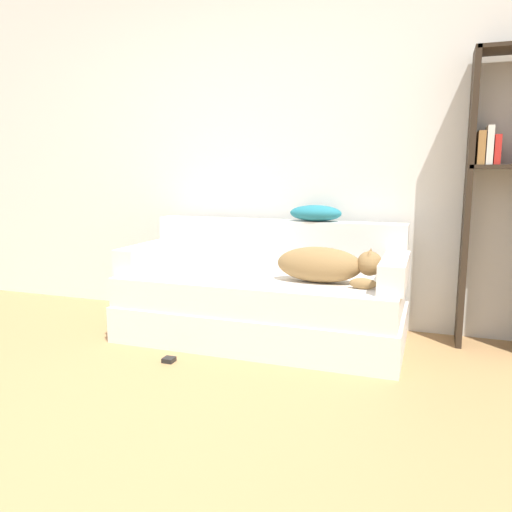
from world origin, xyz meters
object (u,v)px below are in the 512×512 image
bookshelf (499,187)px  throw_pillow (316,213)px  laptop (244,274)px  couch (261,308)px  power_adapter (169,360)px  dog (326,265)px

bookshelf → throw_pillow: bearing=-178.7°
laptop → bookshelf: 1.69m
throw_pillow → bookshelf: bearing=1.3°
couch → throw_pillow: throw_pillow is taller
bookshelf → power_adapter: bookshelf is taller
dog → laptop: (-0.55, 0.03, -0.10)m
dog → laptop: bearing=176.9°
dog → throw_pillow: (-0.16, 0.40, 0.29)m
throw_pillow → power_adapter: throw_pillow is taller
dog → power_adapter: 1.11m
laptop → bookshelf: (1.54, 0.40, 0.58)m
laptop → power_adapter: size_ratio=5.55×
couch → dog: size_ratio=2.86×
throw_pillow → bookshelf: 1.16m
throw_pillow → bookshelf: (1.15, 0.03, 0.19)m
couch → bookshelf: bearing=14.5°
power_adapter → bookshelf: bearing=27.7°
dog → bookshelf: (0.99, 0.43, 0.48)m
dog → power_adapter: (-0.83, -0.52, -0.54)m
couch → laptop: (-0.11, -0.03, 0.23)m
power_adapter → dog: bearing=32.3°
dog → throw_pillow: throw_pillow is taller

